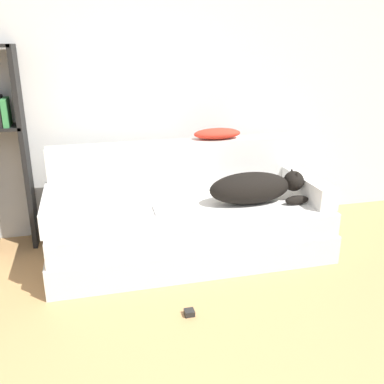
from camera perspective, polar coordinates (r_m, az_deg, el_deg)
wall_back at (r=3.75m, az=-5.68°, el=15.30°), size 6.83×0.06×2.70m
couch at (r=3.41m, az=-0.39°, el=-5.13°), size 2.15×0.91×0.41m
couch_backrest at (r=3.61m, az=-1.86°, el=3.46°), size 2.11×0.15×0.43m
couch_arm_left at (r=3.22m, az=-17.93°, el=-2.02°), size 0.15×0.72×0.17m
couch_arm_right at (r=3.64m, az=15.05°, el=0.76°), size 0.15×0.72×0.17m
dog at (r=3.39m, az=8.40°, el=0.59°), size 0.78×0.29×0.25m
laptop at (r=3.26m, az=-2.17°, el=-2.17°), size 0.34×0.20×0.02m
throw_pillow at (r=3.63m, az=3.39°, el=7.78°), size 0.40×0.19×0.09m
bookshelf at (r=3.64m, az=-24.25°, el=6.58°), size 0.37×0.26×1.60m
power_adapter at (r=2.77m, az=-0.35°, el=-15.78°), size 0.06×0.06×0.04m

